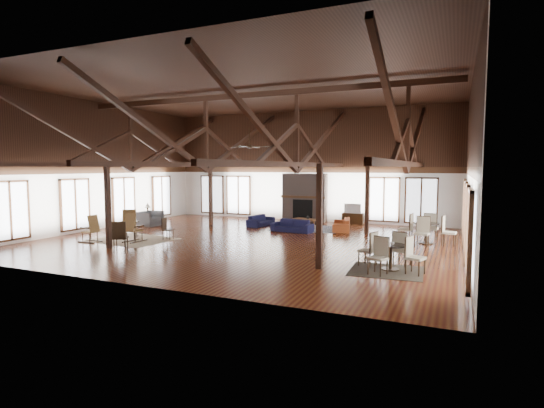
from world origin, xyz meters
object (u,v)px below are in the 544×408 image
at_px(sofa_navy_left, 261,220).
at_px(sofa_orange, 341,224).
at_px(cafe_table_near, 391,252).
at_px(cafe_table_far, 427,229).
at_px(coffee_table, 305,220).
at_px(sofa_navy_front, 292,226).
at_px(armchair, 150,219).
at_px(tv_console, 353,218).

distance_m(sofa_navy_left, sofa_orange, 4.17).
distance_m(cafe_table_near, cafe_table_far, 4.92).
height_order(sofa_orange, coffee_table, sofa_orange).
bearing_deg(sofa_navy_front, armchair, -166.03).
bearing_deg(coffee_table, cafe_table_near, -41.27).
relative_size(sofa_navy_front, tv_console, 1.73).
bearing_deg(tv_console, cafe_table_far, -50.03).
height_order(cafe_table_near, cafe_table_far, cafe_table_far).
height_order(sofa_navy_front, tv_console, sofa_navy_front).
relative_size(cafe_table_far, tv_console, 1.98).
bearing_deg(sofa_navy_left, cafe_table_far, -99.53).
bearing_deg(sofa_navy_left, coffee_table, -84.73).
distance_m(cafe_table_near, tv_console, 10.11).
height_order(coffee_table, cafe_table_far, cafe_table_far).
bearing_deg(cafe_table_far, sofa_orange, 151.87).
relative_size(coffee_table, cafe_table_near, 0.65).
height_order(sofa_navy_front, armchair, armchair).
bearing_deg(sofa_orange, sofa_navy_left, -103.14).
xyz_separation_m(sofa_navy_front, sofa_orange, (1.96, 1.30, 0.00)).
xyz_separation_m(coffee_table, cafe_table_far, (5.66, -2.11, 0.16)).
bearing_deg(cafe_table_near, armchair, 159.60).
bearing_deg(tv_console, cafe_table_near, -71.15).
height_order(sofa_navy_front, sofa_orange, sofa_orange).
xyz_separation_m(cafe_table_far, tv_console, (-3.93, 4.69, -0.28)).
relative_size(sofa_navy_front, sofa_orange, 0.99).
relative_size(sofa_navy_front, cafe_table_far, 0.87).
bearing_deg(sofa_navy_left, armchair, 119.60).
height_order(sofa_navy_left, cafe_table_near, cafe_table_near).
distance_m(sofa_orange, tv_console, 2.62).
bearing_deg(cafe_table_far, tv_console, 129.97).
xyz_separation_m(sofa_navy_left, sofa_orange, (4.17, -0.03, 0.02)).
relative_size(sofa_navy_left, tv_console, 1.62).
relative_size(sofa_navy_left, cafe_table_near, 0.89).
bearing_deg(sofa_navy_front, cafe_table_far, -1.37).
distance_m(cafe_table_far, tv_console, 6.12).
bearing_deg(sofa_orange, coffee_table, -103.89).
relative_size(sofa_orange, coffee_table, 1.48).
xyz_separation_m(coffee_table, tv_console, (1.73, 2.58, -0.13)).
xyz_separation_m(sofa_navy_front, cafe_table_near, (5.18, -5.65, 0.24)).
bearing_deg(cafe_table_far, coffee_table, 159.58).
distance_m(coffee_table, cafe_table_far, 6.04).
distance_m(armchair, cafe_table_near, 13.33).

